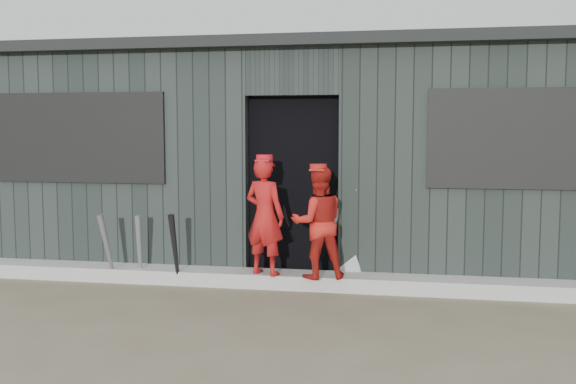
% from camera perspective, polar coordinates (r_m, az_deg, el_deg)
% --- Properties ---
extents(ground, '(80.00, 80.00, 0.00)m').
position_cam_1_polar(ground, '(5.07, -3.67, -13.27)').
color(ground, brown).
rests_on(ground, ground).
extents(curb, '(8.00, 0.36, 0.15)m').
position_cam_1_polar(curb, '(6.77, 0.03, -7.80)').
color(curb, '#A0A09B').
rests_on(curb, ground).
extents(bat_left, '(0.11, 0.19, 0.74)m').
position_cam_1_polar(bat_left, '(7.09, -13.07, -4.91)').
color(bat_left, gray).
rests_on(bat_left, ground).
extents(bat_mid, '(0.16, 0.26, 0.76)m').
position_cam_1_polar(bat_mid, '(7.10, -15.75, -4.87)').
color(bat_mid, gray).
rests_on(bat_mid, ground).
extents(bat_right, '(0.09, 0.24, 0.78)m').
position_cam_1_polar(bat_right, '(6.79, -10.01, -5.13)').
color(bat_right, black).
rests_on(bat_right, ground).
extents(player_red_left, '(0.52, 0.43, 1.21)m').
position_cam_1_polar(player_red_left, '(6.57, -2.08, -2.16)').
color(player_red_left, '#A41514').
rests_on(player_red_left, curb).
extents(player_red_right, '(0.65, 0.58, 1.13)m').
position_cam_1_polar(player_red_right, '(6.42, 2.68, -2.74)').
color(player_red_right, '#B01C15').
rests_on(player_red_right, curb).
extents(player_grey_back, '(0.61, 0.46, 1.13)m').
position_cam_1_polar(player_grey_back, '(6.90, 5.92, -3.44)').
color(player_grey_back, '#A4A4A4').
rests_on(player_grey_back, ground).
extents(dugout, '(8.30, 3.30, 2.62)m').
position_cam_1_polar(dugout, '(8.26, 2.08, 3.10)').
color(dugout, black).
rests_on(dugout, ground).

